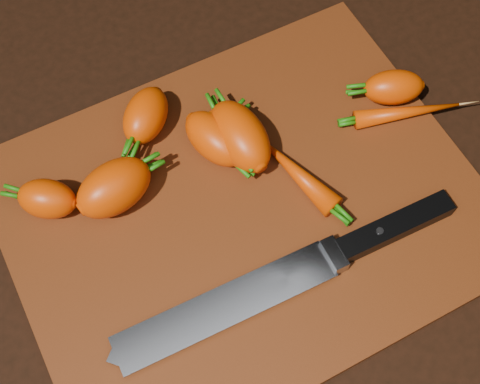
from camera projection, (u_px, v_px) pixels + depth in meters
name	position (u px, v px, depth m)	size (l,w,h in m)	color
ground	(244.00, 214.00, 0.74)	(2.00, 2.00, 0.01)	black
cutting_board	(244.00, 209.00, 0.73)	(0.50, 0.40, 0.01)	maroon
carrot_0	(114.00, 188.00, 0.70)	(0.09, 0.06, 0.06)	#D53B00
carrot_1	(47.00, 199.00, 0.70)	(0.06, 0.04, 0.04)	#D53B00
carrot_2	(215.00, 139.00, 0.74)	(0.08, 0.05, 0.05)	#D53B00
carrot_3	(240.00, 136.00, 0.73)	(0.10, 0.06, 0.06)	#D53B00
carrot_4	(146.00, 115.00, 0.75)	(0.07, 0.05, 0.05)	#D53B00
carrot_5	(217.00, 127.00, 0.75)	(0.06, 0.04, 0.04)	#D53B00
carrot_6	(394.00, 87.00, 0.77)	(0.07, 0.04, 0.04)	#D53B00
carrot_7	(407.00, 112.00, 0.77)	(0.12, 0.02, 0.02)	#D53B00
carrot_8	(299.00, 175.00, 0.73)	(0.11, 0.03, 0.03)	#D53B00
knife	(246.00, 296.00, 0.67)	(0.38, 0.05, 0.02)	gray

